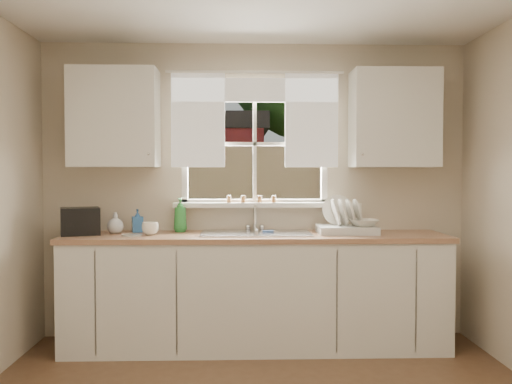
{
  "coord_description": "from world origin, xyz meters",
  "views": [
    {
      "loc": [
        -0.13,
        -2.64,
        1.4
      ],
      "look_at": [
        0.0,
        1.65,
        1.25
      ],
      "focal_mm": 38.0,
      "sensor_mm": 36.0,
      "label": 1
    }
  ],
  "objects_px": {
    "soap_bottle_a": "(180,215)",
    "black_appliance": "(80,221)",
    "cup": "(150,229)",
    "dish_rack": "(346,225)"
  },
  "relations": [
    {
      "from": "soap_bottle_a",
      "to": "cup",
      "type": "xyz_separation_m",
      "value": [
        -0.21,
        -0.23,
        -0.09
      ]
    },
    {
      "from": "dish_rack",
      "to": "black_appliance",
      "type": "xyz_separation_m",
      "value": [
        -2.14,
        -0.03,
        0.04
      ]
    },
    {
      "from": "soap_bottle_a",
      "to": "dish_rack",
      "type": "bearing_deg",
      "value": 5.95
    },
    {
      "from": "soap_bottle_a",
      "to": "black_appliance",
      "type": "bearing_deg",
      "value": -154.41
    },
    {
      "from": "soap_bottle_a",
      "to": "black_appliance",
      "type": "relative_size",
      "value": 0.96
    },
    {
      "from": "dish_rack",
      "to": "soap_bottle_a",
      "type": "xyz_separation_m",
      "value": [
        -1.36,
        0.15,
        0.07
      ]
    },
    {
      "from": "dish_rack",
      "to": "cup",
      "type": "height_order",
      "value": "dish_rack"
    },
    {
      "from": "cup",
      "to": "black_appliance",
      "type": "relative_size",
      "value": 0.44
    },
    {
      "from": "soap_bottle_a",
      "to": "black_appliance",
      "type": "xyz_separation_m",
      "value": [
        -0.77,
        -0.18,
        -0.03
      ]
    },
    {
      "from": "cup",
      "to": "dish_rack",
      "type": "bearing_deg",
      "value": -8.84
    }
  ]
}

